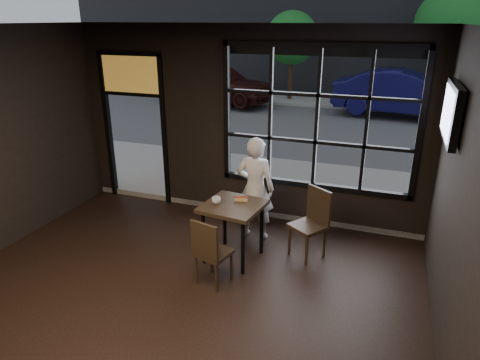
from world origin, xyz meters
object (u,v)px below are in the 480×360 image
at_px(cafe_table, 233,231).
at_px(navy_car, 404,93).
at_px(chair_near, 214,251).
at_px(man, 255,189).

height_order(cafe_table, navy_car, navy_car).
height_order(chair_near, man, man).
relative_size(chair_near, navy_car, 0.20).
distance_m(chair_near, man, 1.43).
height_order(chair_near, navy_car, navy_car).
bearing_deg(navy_car, cafe_table, 174.56).
bearing_deg(chair_near, cafe_table, -78.43).
xyz_separation_m(chair_near, navy_car, (2.24, 11.32, 0.40)).
bearing_deg(chair_near, navy_car, -87.57).
bearing_deg(navy_car, chair_near, 175.11).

